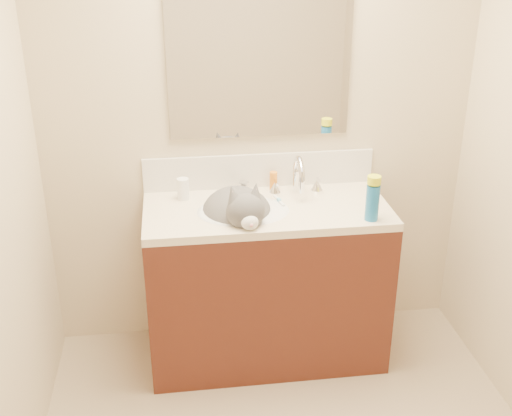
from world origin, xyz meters
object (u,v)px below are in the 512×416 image
object	(u,v)px
vanity_cabinet	(266,286)
amber_bottle	(273,181)
faucet	(298,178)
silver_jar	(244,187)
basin	(243,224)
cat	(239,213)
spray_can	(372,203)
pill_bottle	(183,189)

from	to	relation	value
vanity_cabinet	amber_bottle	world-z (taller)	amber_bottle
faucet	silver_jar	bearing A→B (deg)	167.19
basin	amber_bottle	size ratio (longest dim) A/B	4.57
basin	cat	bearing A→B (deg)	-178.41
spray_can	vanity_cabinet	bearing A→B (deg)	155.85
silver_jar	amber_bottle	distance (m)	0.16
pill_bottle	silver_jar	world-z (taller)	pill_bottle
basin	silver_jar	size ratio (longest dim) A/B	7.92
pill_bottle	faucet	bearing A→B (deg)	-1.48
amber_bottle	spray_can	xyz separation A→B (m)	(0.40, -0.42, 0.04)
silver_jar	amber_bottle	xyz separation A→B (m)	(0.15, 0.01, 0.02)
vanity_cabinet	silver_jar	size ratio (longest dim) A/B	21.11
vanity_cabinet	pill_bottle	world-z (taller)	pill_bottle
faucet	spray_can	size ratio (longest dim) A/B	1.62
basin	pill_bottle	size ratio (longest dim) A/B	4.13
amber_bottle	cat	bearing A→B (deg)	-130.74
cat	amber_bottle	distance (m)	0.32
pill_bottle	spray_can	world-z (taller)	spray_can
silver_jar	amber_bottle	world-z (taller)	amber_bottle
basin	amber_bottle	distance (m)	0.33
faucet	pill_bottle	xyz separation A→B (m)	(-0.58, 0.01, -0.03)
vanity_cabinet	silver_jar	xyz separation A→B (m)	(-0.09, 0.20, 0.48)
cat	pill_bottle	xyz separation A→B (m)	(-0.26, 0.18, 0.07)
amber_bottle	spray_can	world-z (taller)	spray_can
faucet	basin	bearing A→B (deg)	-150.88
faucet	amber_bottle	xyz separation A→B (m)	(-0.11, 0.07, -0.04)
cat	pill_bottle	bearing A→B (deg)	137.16
pill_bottle	silver_jar	size ratio (longest dim) A/B	1.92
basin	cat	size ratio (longest dim) A/B	0.90
cat	spray_can	bearing A→B (deg)	-23.99
basin	faucet	bearing A→B (deg)	29.12
basin	faucet	xyz separation A→B (m)	(0.30, 0.17, 0.16)
vanity_cabinet	basin	world-z (taller)	basin
amber_bottle	spray_can	size ratio (longest dim) A/B	0.57
vanity_cabinet	basin	size ratio (longest dim) A/B	2.67
faucet	vanity_cabinet	bearing A→B (deg)	-142.71
cat	spray_can	distance (m)	0.64
pill_bottle	amber_bottle	distance (m)	0.47
pill_bottle	amber_bottle	size ratio (longest dim) A/B	1.11
pill_bottle	vanity_cabinet	bearing A→B (deg)	-20.83
pill_bottle	silver_jar	xyz separation A→B (m)	(0.31, 0.05, -0.03)
cat	silver_jar	world-z (taller)	cat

